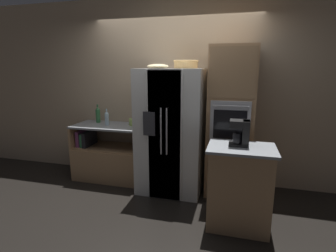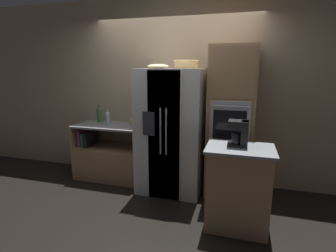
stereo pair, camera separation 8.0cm
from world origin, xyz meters
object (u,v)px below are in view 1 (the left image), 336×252
at_px(wall_oven, 230,122).
at_px(bottle_short, 98,115).
at_px(bottle_tall, 107,118).
at_px(fruit_bowl, 158,66).
at_px(coffee_maker, 242,132).
at_px(refrigerator, 172,131).
at_px(wicker_basket, 186,64).
at_px(mug, 132,122).

xyz_separation_m(wall_oven, bottle_short, (-2.12, 0.15, -0.02)).
relative_size(bottle_tall, bottle_short, 0.87).
relative_size(fruit_bowl, bottle_short, 0.97).
bearing_deg(coffee_maker, refrigerator, 143.79).
distance_m(wall_oven, wicker_basket, 1.01).
bearing_deg(bottle_tall, wicker_basket, 0.62).
bearing_deg(bottle_tall, mug, 11.76).
distance_m(bottle_tall, mug, 0.40).
bearing_deg(refrigerator, bottle_tall, 175.46).
bearing_deg(mug, wall_oven, -2.89).
height_order(wall_oven, bottle_tall, wall_oven).
distance_m(fruit_bowl, mug, 1.01).
relative_size(wicker_basket, coffee_maker, 1.22).
bearing_deg(wicker_basket, bottle_short, 174.68).
distance_m(wicker_basket, fruit_bowl, 0.39).
relative_size(wicker_basket, fruit_bowl, 1.18).
xyz_separation_m(bottle_tall, bottle_short, (-0.24, 0.15, 0.02)).
bearing_deg(mug, wicker_basket, -4.50).
xyz_separation_m(wicker_basket, bottle_short, (-1.48, 0.14, -0.80)).
xyz_separation_m(refrigerator, mug, (-0.68, 0.17, 0.06)).
xyz_separation_m(refrigerator, bottle_tall, (-1.07, 0.08, 0.12)).
bearing_deg(wall_oven, wicker_basket, 179.28).
bearing_deg(fruit_bowl, mug, 155.32).
relative_size(wall_oven, bottle_short, 6.91).
distance_m(refrigerator, mug, 0.70).
xyz_separation_m(wall_oven, coffee_maker, (0.14, -0.79, 0.06)).
height_order(fruit_bowl, coffee_maker, fruit_bowl).
bearing_deg(refrigerator, bottle_short, 169.74).
xyz_separation_m(wall_oven, bottle_tall, (-1.88, -0.01, -0.03)).
bearing_deg(mug, bottle_tall, -168.24).
height_order(wall_oven, bottle_short, wall_oven).
relative_size(refrigerator, mug, 13.53).
bearing_deg(wall_oven, bottle_tall, -179.83).
distance_m(refrigerator, bottle_tall, 1.08).
bearing_deg(fruit_bowl, bottle_short, 165.09).
bearing_deg(mug, coffee_maker, -27.89).
bearing_deg(bottle_tall, coffee_maker, -21.18).
distance_m(bottle_short, coffee_maker, 2.44).
relative_size(wall_oven, mug, 15.82).
xyz_separation_m(wall_oven, fruit_bowl, (-0.99, -0.15, 0.76)).
relative_size(refrigerator, bottle_short, 5.91).
bearing_deg(wall_oven, fruit_bowl, -171.20).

